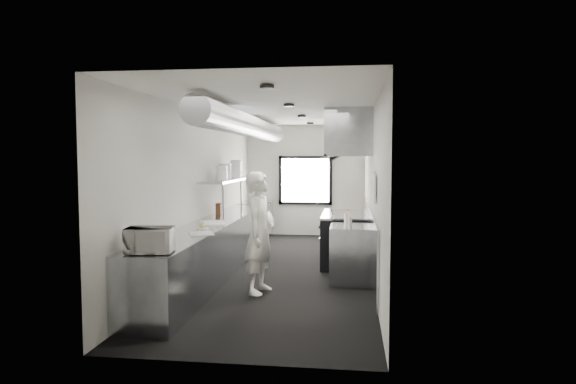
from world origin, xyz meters
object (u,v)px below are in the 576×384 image
(range, at_px, (345,238))
(squeeze_bottle_a, at_px, (350,223))
(bottle_station, at_px, (351,254))
(cutting_board, at_px, (212,223))
(squeeze_bottle_e, at_px, (347,217))
(plate_stack_d, at_px, (237,169))
(pass_shelf, at_px, (231,180))
(squeeze_bottle_c, at_px, (346,220))
(squeeze_bottle_d, at_px, (349,220))
(plate_stack_a, at_px, (221,173))
(far_work_table, at_px, (255,221))
(prep_counter, at_px, (213,248))
(plate_stack_c, at_px, (236,170))
(line_cook, at_px, (260,232))
(small_plate, at_px, (203,229))
(deli_tub_a, at_px, (160,238))
(plate_stack_b, at_px, (225,171))
(deli_tub_b, at_px, (169,234))
(squeeze_bottle_b, at_px, (346,222))
(exhaust_hood, at_px, (349,135))
(knife_block, at_px, (219,209))
(microwave, at_px, (150,240))

(range, height_order, squeeze_bottle_a, squeeze_bottle_a)
(bottle_station, relative_size, cutting_board, 1.69)
(cutting_board, relative_size, squeeze_bottle_e, 2.77)
(plate_stack_d, relative_size, squeeze_bottle_e, 1.86)
(pass_shelf, height_order, squeeze_bottle_e, pass_shelf)
(squeeze_bottle_c, xyz_separation_m, squeeze_bottle_d, (0.04, 0.21, -0.02))
(plate_stack_a, distance_m, squeeze_bottle_c, 2.65)
(far_work_table, xyz_separation_m, squeeze_bottle_d, (2.27, -3.74, 0.53))
(prep_counter, height_order, cutting_board, cutting_board)
(plate_stack_c, bearing_deg, plate_stack_d, 98.70)
(pass_shelf, xyz_separation_m, squeeze_bottle_a, (2.32, -2.03, -0.54))
(pass_shelf, xyz_separation_m, squeeze_bottle_d, (2.31, -1.54, -0.55))
(line_cook, distance_m, squeeze_bottle_d, 1.59)
(small_plate, distance_m, plate_stack_c, 2.76)
(far_work_table, bearing_deg, deli_tub_a, -91.24)
(squeeze_bottle_c, bearing_deg, plate_stack_d, 134.77)
(plate_stack_a, distance_m, squeeze_bottle_a, 2.83)
(plate_stack_b, xyz_separation_m, squeeze_bottle_a, (2.34, -1.60, -0.73))
(cutting_board, bearing_deg, plate_stack_d, 92.66)
(deli_tub_a, bearing_deg, deli_tub_b, 88.91)
(line_cook, relative_size, plate_stack_d, 4.95)
(prep_counter, height_order, squeeze_bottle_a, squeeze_bottle_a)
(small_plate, distance_m, squeeze_bottle_b, 2.20)
(line_cook, distance_m, small_plate, 0.91)
(exhaust_hood, distance_m, deli_tub_a, 4.24)
(squeeze_bottle_b, height_order, squeeze_bottle_d, squeeze_bottle_b)
(knife_block, relative_size, plate_stack_c, 0.68)
(prep_counter, height_order, knife_block, knife_block)
(range, xyz_separation_m, microwave, (-2.16, -3.91, 0.58))
(plate_stack_b, distance_m, squeeze_bottle_b, 2.78)
(cutting_board, bearing_deg, far_work_table, 90.54)
(exhaust_hood, relative_size, plate_stack_c, 6.83)
(prep_counter, bearing_deg, pass_shelf, 91.56)
(cutting_board, bearing_deg, squeeze_bottle_c, -2.44)
(deli_tub_a, bearing_deg, plate_stack_c, 88.55)
(bottle_station, bearing_deg, squeeze_bottle_a, -92.79)
(range, bearing_deg, deli_tub_b, -128.44)
(deli_tub_b, bearing_deg, small_plate, 77.42)
(range, xyz_separation_m, squeeze_bottle_a, (0.10, -1.73, 0.52))
(deli_tub_a, distance_m, plate_stack_b, 3.16)
(plate_stack_b, relative_size, squeeze_bottle_a, 1.64)
(plate_stack_a, bearing_deg, plate_stack_c, 87.12)
(deli_tub_a, relative_size, squeeze_bottle_e, 0.73)
(plate_stack_d, relative_size, squeeze_bottle_b, 2.05)
(prep_counter, xyz_separation_m, microwave, (0.03, -2.71, 0.59))
(plate_stack_a, bearing_deg, exhaust_hood, 8.29)
(squeeze_bottle_c, bearing_deg, microwave, -131.72)
(knife_block, bearing_deg, pass_shelf, 67.21)
(knife_block, bearing_deg, squeeze_bottle_c, -34.41)
(exhaust_hood, distance_m, pass_shelf, 2.46)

